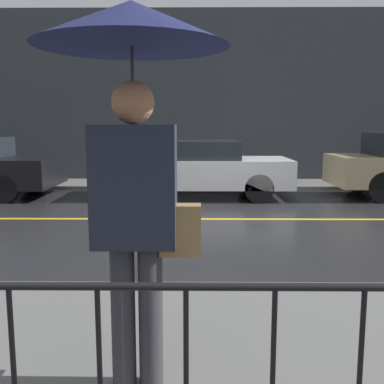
% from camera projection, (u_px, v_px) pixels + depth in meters
% --- Properties ---
extents(ground_plane, '(80.00, 80.00, 0.00)m').
position_uv_depth(ground_plane, '(225.00, 219.00, 8.08)').
color(ground_plane, '#262628').
extents(sidewalk_near, '(28.00, 2.81, 0.11)m').
position_uv_depth(sidewalk_near, '(270.00, 358.00, 3.16)').
color(sidewalk_near, '#60605E').
rests_on(sidewalk_near, ground_plane).
extents(sidewalk_far, '(28.00, 1.69, 0.11)m').
position_uv_depth(sidewalk_far, '(215.00, 184.00, 12.42)').
color(sidewalk_far, '#60605E').
rests_on(sidewalk_far, ground_plane).
extents(lane_marking, '(25.20, 0.12, 0.01)m').
position_uv_depth(lane_marking, '(225.00, 219.00, 8.08)').
color(lane_marking, gold).
rests_on(lane_marking, ground_plane).
extents(building_storefront, '(28.00, 0.30, 4.94)m').
position_uv_depth(building_storefront, '(214.00, 98.00, 13.04)').
color(building_storefront, '#383D42').
rests_on(building_storefront, ground_plane).
extents(railing_foreground, '(12.00, 0.04, 0.92)m').
position_uv_depth(railing_foreground, '(317.00, 358.00, 1.93)').
color(railing_foreground, black).
rests_on(railing_foreground, sidewalk_near).
extents(pedestrian, '(1.09, 1.09, 2.25)m').
position_uv_depth(pedestrian, '(134.00, 93.00, 2.50)').
color(pedestrian, '#333338').
rests_on(pedestrian, sidewalk_near).
extents(car_white, '(4.21, 1.79, 1.32)m').
position_uv_depth(car_white, '(197.00, 168.00, 10.48)').
color(car_white, silver).
rests_on(car_white, ground_plane).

